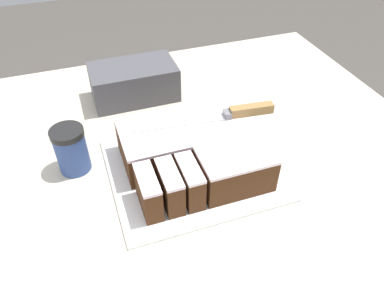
# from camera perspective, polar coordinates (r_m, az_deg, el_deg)

# --- Properties ---
(countertop) EXTENTS (1.40, 1.10, 0.92)m
(countertop) POSITION_cam_1_polar(r_m,az_deg,el_deg) (1.23, -4.00, -17.78)
(countertop) COLOR beige
(countertop) RESTS_ON ground_plane
(cake_board) EXTENTS (0.37, 0.34, 0.01)m
(cake_board) POSITION_cam_1_polar(r_m,az_deg,el_deg) (0.86, 0.00, -2.26)
(cake_board) COLOR white
(cake_board) RESTS_ON countertop
(cake) EXTENTS (0.29, 0.26, 0.08)m
(cake) POSITION_cam_1_polar(r_m,az_deg,el_deg) (0.83, 0.19, 0.23)
(cake) COLOR #472814
(cake) RESTS_ON cake_board
(knife) EXTENTS (0.33, 0.06, 0.02)m
(knife) POSITION_cam_1_polar(r_m,az_deg,el_deg) (0.87, 6.39, 6.16)
(knife) COLOR silver
(knife) RESTS_ON cake
(coffee_cup) EXTENTS (0.07, 0.07, 0.11)m
(coffee_cup) POSITION_cam_1_polar(r_m,az_deg,el_deg) (0.87, -17.93, 0.56)
(coffee_cup) COLOR #334C8C
(coffee_cup) RESTS_ON countertop
(storage_box) EXTENTS (0.24, 0.14, 0.10)m
(storage_box) POSITION_cam_1_polar(r_m,az_deg,el_deg) (1.09, -8.83, 10.73)
(storage_box) COLOR #47474C
(storage_box) RESTS_ON countertop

